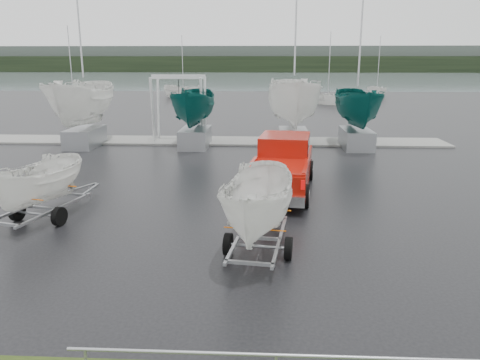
{
  "coord_description": "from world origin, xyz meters",
  "views": [
    {
      "loc": [
        3.74,
        -15.98,
        5.07
      ],
      "look_at": [
        3.0,
        -1.11,
        1.2
      ],
      "focal_mm": 35.0,
      "sensor_mm": 36.0,
      "label": 1
    }
  ],
  "objects_px": {
    "trailer_hitched": "(260,152)",
    "boat_hoist": "(179,99)",
    "trailer_parked": "(35,146)",
    "pickup_truck": "(283,162)"
  },
  "relations": [
    {
      "from": "trailer_hitched",
      "to": "boat_hoist",
      "type": "distance_m",
      "value": 18.08
    },
    {
      "from": "pickup_truck",
      "to": "boat_hoist",
      "type": "height_order",
      "value": "boat_hoist"
    },
    {
      "from": "pickup_truck",
      "to": "trailer_parked",
      "type": "xyz_separation_m",
      "value": [
        -7.86,
        -4.28,
        1.37
      ]
    },
    {
      "from": "boat_hoist",
      "to": "pickup_truck",
      "type": "bearing_deg",
      "value": -60.85
    },
    {
      "from": "pickup_truck",
      "to": "trailer_hitched",
      "type": "bearing_deg",
      "value": -90.0
    },
    {
      "from": "trailer_hitched",
      "to": "boat_hoist",
      "type": "relative_size",
      "value": 1.25
    },
    {
      "from": "pickup_truck",
      "to": "trailer_hitched",
      "type": "height_order",
      "value": "trailer_hitched"
    },
    {
      "from": "boat_hoist",
      "to": "trailer_hitched",
      "type": "bearing_deg",
      "value": -73.51
    },
    {
      "from": "trailer_parked",
      "to": "trailer_hitched",
      "type": "bearing_deg",
      "value": -4.11
    },
    {
      "from": "trailer_hitched",
      "to": "trailer_parked",
      "type": "height_order",
      "value": "trailer_hitched"
    }
  ]
}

